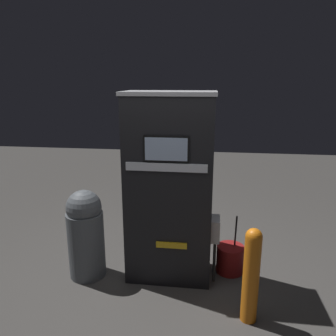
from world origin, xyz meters
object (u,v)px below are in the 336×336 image
at_px(gas_pump, 170,189).
at_px(safety_bollard, 251,273).
at_px(trash_bin, 86,233).
at_px(squeegee_bucket, 230,259).

relative_size(gas_pump, safety_bollard, 2.23).
distance_m(trash_bin, squeegee_bucket, 1.67).
bearing_deg(squeegee_bucket, gas_pump, -169.14).
xyz_separation_m(trash_bin, squeegee_bucket, (1.61, 0.27, -0.36)).
xyz_separation_m(gas_pump, trash_bin, (-0.93, -0.14, -0.51)).
xyz_separation_m(safety_bollard, trash_bin, (-1.74, 0.52, 0.03)).
bearing_deg(gas_pump, squeegee_bucket, 10.86).
xyz_separation_m(gas_pump, safety_bollard, (0.82, -0.66, -0.54)).
height_order(safety_bollard, trash_bin, trash_bin).
xyz_separation_m(safety_bollard, squeegee_bucket, (-0.13, 0.79, -0.32)).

